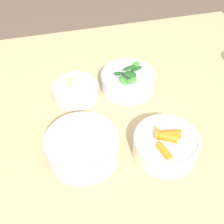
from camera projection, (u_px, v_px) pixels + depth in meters
dining_table at (118, 136)px, 0.99m from camera, size 1.18×0.96×0.77m
bowl_carrots at (166, 144)px, 0.78m from camera, size 0.17×0.17×0.08m
bowl_greens at (128, 80)px, 0.97m from camera, size 0.17×0.17×0.09m
bowl_beans_hotdog at (82, 147)px, 0.78m from camera, size 0.18×0.18×0.07m
bowl_cookies at (75, 90)px, 0.95m from camera, size 0.14×0.14×0.04m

